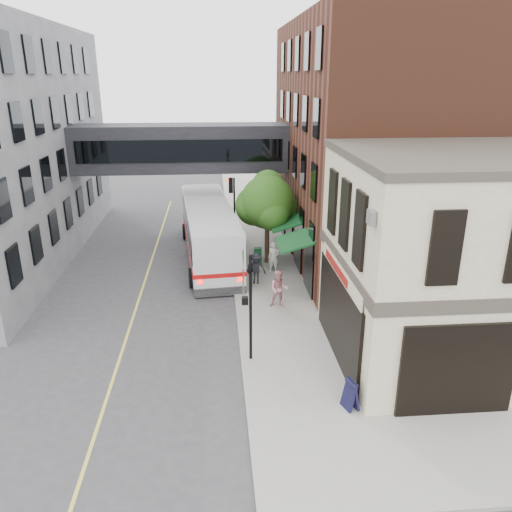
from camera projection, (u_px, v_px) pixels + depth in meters
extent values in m
plane|color=#38383A|center=(244.00, 391.00, 18.53)|extent=(120.00, 120.00, 0.00)
cube|color=gray|center=(262.00, 258.00, 31.77)|extent=(4.00, 60.00, 0.15)
cube|color=#C0B292|center=(467.00, 262.00, 19.71)|extent=(10.00, 8.00, 8.15)
cube|color=#38332B|center=(467.00, 261.00, 19.68)|extent=(10.12, 8.12, 0.50)
cube|color=#38332B|center=(484.00, 155.00, 18.26)|extent=(10.12, 8.12, 0.30)
cube|color=black|center=(338.00, 318.00, 20.08)|extent=(0.14, 6.40, 3.40)
cube|color=black|center=(337.00, 318.00, 20.07)|extent=(0.04, 5.90, 3.00)
cube|color=maroon|center=(336.00, 267.00, 19.97)|extent=(0.03, 3.60, 0.32)
cube|color=#522819|center=(389.00, 144.00, 30.95)|extent=(12.00, 18.00, 14.00)
cube|color=#0D3D19|center=(281.00, 214.00, 30.62)|extent=(1.80, 13.00, 0.40)
cube|color=black|center=(181.00, 148.00, 32.92)|extent=(14.00, 3.00, 3.00)
cube|color=black|center=(180.00, 151.00, 31.47)|extent=(13.00, 0.08, 1.40)
cube|color=black|center=(183.00, 145.00, 34.37)|extent=(13.00, 0.08, 1.40)
cylinder|color=black|center=(251.00, 309.00, 19.61)|extent=(0.12, 0.12, 4.50)
cube|color=black|center=(245.00, 301.00, 19.48)|extent=(0.25, 0.22, 0.30)
imported|color=black|center=(250.00, 265.00, 18.98)|extent=(0.20, 0.16, 1.00)
cylinder|color=black|center=(234.00, 211.00, 33.65)|extent=(0.12, 0.12, 4.50)
cube|color=black|center=(231.00, 206.00, 33.52)|extent=(0.25, 0.22, 0.30)
cube|color=black|center=(231.00, 185.00, 33.04)|extent=(0.28, 0.28, 1.00)
sphere|color=#FF0C05|center=(228.00, 180.00, 32.91)|extent=(0.18, 0.18, 0.18)
cylinder|color=gray|center=(243.00, 278.00, 24.55)|extent=(0.08, 0.08, 3.00)
cube|color=white|center=(243.00, 264.00, 24.31)|extent=(0.03, 0.75, 0.22)
cube|color=#0C591E|center=(243.00, 254.00, 24.12)|extent=(0.03, 0.70, 0.18)
cube|color=#B20C0C|center=(243.00, 274.00, 24.48)|extent=(0.03, 0.30, 0.40)
cylinder|color=#382619|center=(267.00, 241.00, 30.34)|extent=(0.28, 0.28, 2.80)
sphere|color=#214D14|center=(267.00, 202.00, 29.52)|extent=(3.20, 3.20, 3.20)
sphere|color=#214D14|center=(279.00, 206.00, 30.19)|extent=(2.20, 2.20, 2.20)
sphere|color=#214D14|center=(255.00, 206.00, 29.85)|extent=(2.40, 2.40, 2.40)
sphere|color=#214D14|center=(268.00, 187.00, 29.81)|extent=(2.00, 2.00, 2.00)
cube|color=#D8CC4C|center=(143.00, 288.00, 27.50)|extent=(0.12, 40.00, 0.01)
cube|color=silver|center=(209.00, 230.00, 31.44)|extent=(3.92, 12.82, 3.18)
cube|color=black|center=(209.00, 222.00, 31.25)|extent=(3.97, 12.61, 1.15)
cube|color=#B20C0C|center=(209.00, 239.00, 31.63)|extent=(3.99, 12.85, 0.24)
cylinder|color=black|center=(192.00, 278.00, 27.38)|extent=(0.43, 1.12, 1.10)
cylinder|color=black|center=(241.00, 275.00, 27.84)|extent=(0.43, 1.12, 1.10)
cylinder|color=black|center=(185.00, 231.00, 35.50)|extent=(0.43, 1.12, 1.10)
cylinder|color=black|center=(223.00, 229.00, 35.96)|extent=(0.43, 1.12, 1.10)
imported|color=white|center=(274.00, 257.00, 29.03)|extent=(0.74, 0.57, 1.80)
imported|color=#C68087|center=(279.00, 289.00, 24.61)|extent=(1.04, 0.88, 1.90)
imported|color=black|center=(256.00, 268.00, 27.41)|extent=(1.26, 0.89, 1.77)
cube|color=#125026|center=(258.00, 255.00, 30.69)|extent=(0.52, 0.47, 0.91)
cube|color=black|center=(351.00, 395.00, 17.17)|extent=(0.57, 0.70, 1.08)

